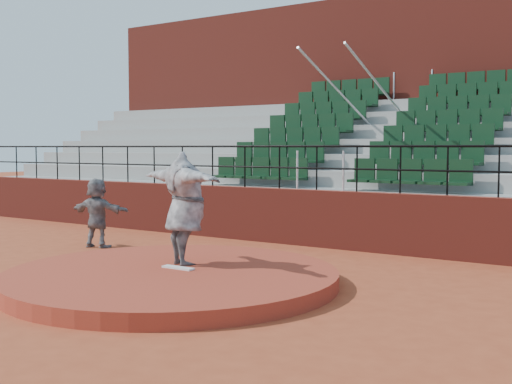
# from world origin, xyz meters

# --- Properties ---
(ground) EXTENTS (90.00, 90.00, 0.00)m
(ground) POSITION_xyz_m (0.00, 0.00, 0.00)
(ground) COLOR #A34324
(ground) RESTS_ON ground
(pitchers_mound) EXTENTS (5.50, 5.50, 0.25)m
(pitchers_mound) POSITION_xyz_m (0.00, 0.00, 0.12)
(pitchers_mound) COLOR #A33824
(pitchers_mound) RESTS_ON ground
(pitching_rubber) EXTENTS (0.60, 0.15, 0.03)m
(pitching_rubber) POSITION_xyz_m (0.00, 0.15, 0.27)
(pitching_rubber) COLOR white
(pitching_rubber) RESTS_ON pitchers_mound
(boundary_wall) EXTENTS (24.00, 0.30, 1.30)m
(boundary_wall) POSITION_xyz_m (0.00, 5.00, 0.65)
(boundary_wall) COLOR maroon
(boundary_wall) RESTS_ON ground
(wall_railing) EXTENTS (24.04, 0.05, 1.03)m
(wall_railing) POSITION_xyz_m (0.00, 5.00, 2.03)
(wall_railing) COLOR black
(wall_railing) RESTS_ON boundary_wall
(seating_deck) EXTENTS (24.00, 5.97, 4.63)m
(seating_deck) POSITION_xyz_m (0.00, 8.65, 1.43)
(seating_deck) COLOR #969691
(seating_deck) RESTS_ON ground
(press_box_facade) EXTENTS (24.00, 3.00, 7.10)m
(press_box_facade) POSITION_xyz_m (0.00, 12.60, 3.55)
(press_box_facade) COLOR maroon
(press_box_facade) RESTS_ON ground
(pitcher) EXTENTS (2.48, 1.47, 1.95)m
(pitcher) POSITION_xyz_m (-0.14, 0.50, 1.23)
(pitcher) COLOR black
(pitcher) RESTS_ON pitchers_mound
(fielder) EXTENTS (1.53, 0.74, 1.59)m
(fielder) POSITION_xyz_m (-4.08, 2.10, 0.79)
(fielder) COLOR black
(fielder) RESTS_ON ground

